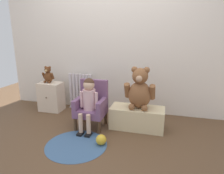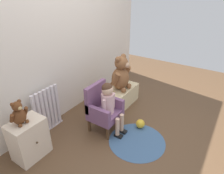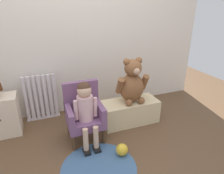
% 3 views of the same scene
% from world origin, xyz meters
% --- Properties ---
extents(ground_plane, '(6.00, 6.00, 0.00)m').
position_xyz_m(ground_plane, '(0.00, 0.00, 0.00)').
color(ground_plane, brown).
extents(back_wall, '(3.80, 0.05, 2.40)m').
position_xyz_m(back_wall, '(0.00, 1.27, 1.20)').
color(back_wall, silver).
rests_on(back_wall, ground_plane).
extents(radiator, '(0.43, 0.05, 0.62)m').
position_xyz_m(radiator, '(-0.55, 1.14, 0.31)').
color(radiator, silver).
rests_on(radiator, ground_plane).
extents(small_dresser, '(0.38, 0.30, 0.49)m').
position_xyz_m(small_dresser, '(-1.00, 0.94, 0.24)').
color(small_dresser, beige).
rests_on(small_dresser, ground_plane).
extents(child_armchair, '(0.40, 0.37, 0.66)m').
position_xyz_m(child_armchair, '(-0.11, 0.54, 0.32)').
color(child_armchair, '#744C71').
rests_on(child_armchair, ground_plane).
extents(child_figure, '(0.25, 0.35, 0.72)m').
position_xyz_m(child_figure, '(-0.11, 0.43, 0.47)').
color(child_figure, beige).
rests_on(child_figure, ground_plane).
extents(low_bench, '(0.73, 0.33, 0.30)m').
position_xyz_m(low_bench, '(0.52, 0.64, 0.15)').
color(low_bench, beige).
rests_on(low_bench, ground_plane).
extents(large_teddy_bear, '(0.41, 0.29, 0.57)m').
position_xyz_m(large_teddy_bear, '(0.54, 0.65, 0.55)').
color(large_teddy_bear, brown).
rests_on(large_teddy_bear, low_bench).
extents(floor_rug, '(0.73, 0.73, 0.01)m').
position_xyz_m(floor_rug, '(-0.11, 0.00, 0.00)').
color(floor_rug, '#3D5C83').
rests_on(floor_rug, ground_plane).
extents(toy_ball, '(0.13, 0.13, 0.13)m').
position_xyz_m(toy_ball, '(0.17, 0.09, 0.06)').
color(toy_ball, gold).
rests_on(toy_ball, ground_plane).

